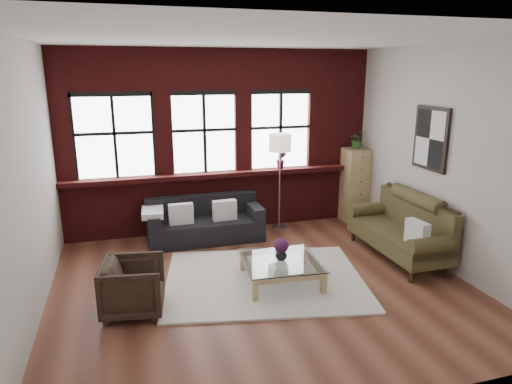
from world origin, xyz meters
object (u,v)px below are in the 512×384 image
object	(u,v)px
dark_sofa	(205,221)
armchair	(133,287)
vintage_settee	(398,226)
drawer_chest	(355,185)
coffee_table	(281,272)
floor_lamp	(280,178)
vase	(281,254)

from	to	relation	value
dark_sofa	armchair	distance (m)	2.49
vintage_settee	armchair	size ratio (longest dim) A/B	2.64
armchair	drawer_chest	size ratio (longest dim) A/B	0.51
coffee_table	floor_lamp	bearing A→B (deg)	71.54
armchair	drawer_chest	bearing A→B (deg)	-51.67
armchair	vase	bearing A→B (deg)	-74.39
dark_sofa	vase	distance (m)	2.03
dark_sofa	coffee_table	world-z (taller)	dark_sofa
dark_sofa	coffee_table	xyz separation A→B (m)	(0.70, -1.91, -0.19)
coffee_table	vintage_settee	bearing A→B (deg)	9.49
vintage_settee	coffee_table	xyz separation A→B (m)	(-2.02, -0.34, -0.35)
vase	drawer_chest	size ratio (longest dim) A/B	0.12
drawer_chest	armchair	bearing A→B (deg)	-150.17
coffee_table	vase	bearing A→B (deg)	90.00
vase	drawer_chest	world-z (taller)	drawer_chest
dark_sofa	coffee_table	size ratio (longest dim) A/B	1.88
armchair	dark_sofa	bearing A→B (deg)	-21.74
armchair	floor_lamp	xyz separation A→B (m)	(2.68, 2.40, 0.62)
floor_lamp	vintage_settee	bearing A→B (deg)	-54.42
coffee_table	drawer_chest	bearing A→B (deg)	43.93
armchair	vase	xyz separation A→B (m)	(1.96, 0.24, 0.09)
drawer_chest	floor_lamp	distance (m)	1.55
vintage_settee	drawer_chest	size ratio (longest dim) A/B	1.36
vase	drawer_chest	xyz separation A→B (m)	(2.25, 2.17, 0.29)
vintage_settee	vase	distance (m)	2.05
armchair	coffee_table	distance (m)	1.98
coffee_table	armchair	bearing A→B (deg)	-172.90
floor_lamp	dark_sofa	bearing A→B (deg)	-170.07
dark_sofa	vintage_settee	bearing A→B (deg)	-29.97
dark_sofa	armchair	size ratio (longest dim) A/B	2.68
dark_sofa	floor_lamp	distance (m)	1.56
dark_sofa	floor_lamp	world-z (taller)	floor_lamp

